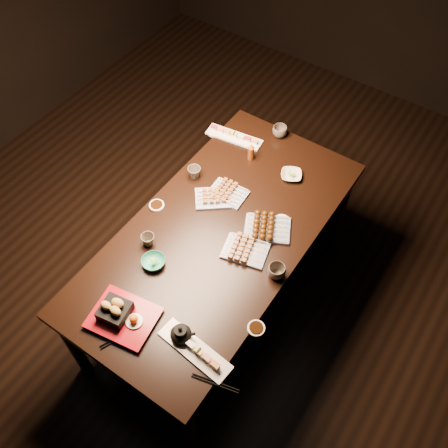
{
  "coord_description": "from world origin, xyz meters",
  "views": [
    {
      "loc": [
        1.22,
        -1.38,
        2.94
      ],
      "look_at": [
        0.31,
        -0.05,
        0.77
      ],
      "focal_mm": 40.0,
      "sensor_mm": 36.0,
      "label": 1
    }
  ],
  "objects": [
    {
      "name": "dining_table",
      "position": [
        0.31,
        -0.1,
        0.38
      ],
      "size": [
        1.21,
        1.93,
        0.75
      ],
      "primitive_type": "cube",
      "rotation": [
        0.0,
        0.0,
        0.18
      ],
      "color": "black",
      "rests_on": "ground"
    },
    {
      "name": "teacup_near_left",
      "position": [
        0.04,
        -0.37,
        0.78
      ],
      "size": [
        0.08,
        0.08,
        0.07
      ],
      "primitive_type": "imported",
      "rotation": [
        0.0,
        0.0,
        0.08
      ],
      "color": "#4E453C",
      "rests_on": "dining_table"
    },
    {
      "name": "sauce_dish_nw",
      "position": [
        -0.16,
        0.51,
        0.76
      ],
      "size": [
        0.07,
        0.07,
        0.01
      ],
      "primitive_type": "cylinder",
      "rotation": [
        0.0,
        0.0,
        -0.0
      ],
      "color": "white",
      "rests_on": "dining_table"
    },
    {
      "name": "ground",
      "position": [
        0.0,
        0.0,
        0.0
      ],
      "size": [
        5.0,
        5.0,
        0.0
      ],
      "primitive_type": "plane",
      "color": "black",
      "rests_on": "ground"
    },
    {
      "name": "sauce_dish_west",
      "position": [
        -0.08,
        -0.15,
        0.76
      ],
      "size": [
        0.12,
        0.12,
        0.02
      ],
      "primitive_type": "cylinder",
      "rotation": [
        0.0,
        0.0,
        0.51
      ],
      "color": "white",
      "rests_on": "dining_table"
    },
    {
      "name": "edamame_bowl_green",
      "position": [
        0.15,
        -0.46,
        0.77
      ],
      "size": [
        0.13,
        0.13,
        0.04
      ],
      "primitive_type": "imported",
      "rotation": [
        0.0,
        0.0,
        -0.08
      ],
      "color": "teal",
      "rests_on": "dining_table"
    },
    {
      "name": "yakitori_plate_left",
      "position": [
        0.15,
        0.08,
        0.78
      ],
      "size": [
        0.27,
        0.26,
        0.06
      ],
      "primitive_type": null,
      "rotation": [
        0.0,
        0.0,
        0.67
      ],
      "color": "#828EB6",
      "rests_on": "dining_table"
    },
    {
      "name": "tempura_tray",
      "position": [
        0.22,
        -0.78,
        0.81
      ],
      "size": [
        0.35,
        0.29,
        0.11
      ],
      "primitive_type": null,
      "rotation": [
        0.0,
        0.0,
        0.16
      ],
      "color": "black",
      "rests_on": "dining_table"
    },
    {
      "name": "tsukune_plate",
      "position": [
        0.51,
        0.06,
        0.78
      ],
      "size": [
        0.3,
        0.27,
        0.06
      ],
      "primitive_type": null,
      "rotation": [
        0.0,
        0.0,
        0.46
      ],
      "color": "#828EB6",
      "rests_on": "dining_table"
    },
    {
      "name": "sauce_dish_east",
      "position": [
        0.55,
        0.15,
        0.76
      ],
      "size": [
        0.1,
        0.1,
        0.01
      ],
      "primitive_type": "cylinder",
      "rotation": [
        0.0,
        0.0,
        0.29
      ],
      "color": "white",
      "rests_on": "dining_table"
    },
    {
      "name": "sushi_platter_near",
      "position": [
        0.6,
        -0.71,
        0.77
      ],
      "size": [
        0.39,
        0.14,
        0.05
      ],
      "primitive_type": null,
      "rotation": [
        0.0,
        0.0,
        -0.1
      ],
      "color": "white",
      "rests_on": "dining_table"
    },
    {
      "name": "yakitori_plate_right",
      "position": [
        0.49,
        -0.13,
        0.78
      ],
      "size": [
        0.26,
        0.22,
        0.06
      ],
      "primitive_type": null,
      "rotation": [
        0.0,
        0.0,
        0.25
      ],
      "color": "#828EB6",
      "rests_on": "dining_table"
    },
    {
      "name": "edamame_bowl_cream",
      "position": [
        0.43,
        0.47,
        0.76
      ],
      "size": [
        0.16,
        0.16,
        0.03
      ],
      "primitive_type": "imported",
      "rotation": [
        0.0,
        0.0,
        0.49
      ],
      "color": "beige",
      "rests_on": "dining_table"
    },
    {
      "name": "chopsticks_se",
      "position": [
        0.76,
        -0.79,
        0.75
      ],
      "size": [
        0.22,
        0.07,
        0.01
      ],
      "primitive_type": null,
      "rotation": [
        0.0,
        0.0,
        0.24
      ],
      "color": "black",
      "rests_on": "dining_table"
    },
    {
      "name": "yakitori_plate_center",
      "position": [
        0.2,
        0.15,
        0.78
      ],
      "size": [
        0.22,
        0.17,
        0.05
      ],
      "primitive_type": null,
      "rotation": [
        0.0,
        0.0,
        0.06
      ],
      "color": "#828EB6",
      "rests_on": "dining_table"
    },
    {
      "name": "condiment_bottle",
      "position": [
        0.15,
        0.46,
        0.81
      ],
      "size": [
        0.04,
        0.04,
        0.12
      ],
      "primitive_type": "cylinder",
      "rotation": [
        0.0,
        0.0,
        0.14
      ],
      "color": "maroon",
      "rests_on": "dining_table"
    },
    {
      "name": "teacup_far_right",
      "position": [
        0.2,
        0.73,
        0.79
      ],
      "size": [
        0.1,
        0.1,
        0.07
      ],
      "primitive_type": "imported",
      "rotation": [
        0.0,
        0.0,
        0.11
      ],
      "color": "#4E453C",
      "rests_on": "dining_table"
    },
    {
      "name": "teacup_mid_right",
      "position": [
        0.7,
        -0.16,
        0.79
      ],
      "size": [
        0.12,
        0.12,
        0.07
      ],
      "primitive_type": "imported",
      "rotation": [
        0.0,
        0.0,
        0.41
      ],
      "color": "#4E453C",
      "rests_on": "dining_table"
    },
    {
      "name": "teapot",
      "position": [
        0.51,
        -0.7,
        0.8
      ],
      "size": [
        0.16,
        0.16,
        0.1
      ],
      "primitive_type": null,
      "rotation": [
        0.0,
        0.0,
        0.51
      ],
      "color": "black",
      "rests_on": "dining_table"
    },
    {
      "name": "chopsticks_near",
      "position": [
        0.28,
        -0.84,
        0.75
      ],
      "size": [
        0.12,
        0.23,
        0.01
      ],
      "primitive_type": null,
      "rotation": [
        0.0,
        0.0,
        1.16
      ],
      "color": "black",
      "rests_on": "dining_table"
    },
    {
      "name": "sushi_platter_far",
      "position": [
        -0.03,
        0.56,
        0.77
      ],
      "size": [
        0.37,
        0.15,
        0.04
      ],
      "primitive_type": null,
      "rotation": [
        0.0,
        0.0,
        3.28
      ],
      "color": "white",
      "rests_on": "dining_table"
    },
    {
      "name": "sauce_dish_se",
      "position": [
        0.77,
        -0.46,
        0.76
      ],
      "size": [
        0.09,
        0.09,
        0.01
      ],
      "primitive_type": "cylinder",
      "rotation": [
        0.0,
        0.0,
        -0.06
      ],
      "color": "white",
      "rests_on": "dining_table"
    },
    {
      "name": "teacup_far_left",
      "position": [
        -0.04,
        0.15,
        0.79
      ],
      "size": [
        0.09,
        0.09,
        0.07
      ],
      "primitive_type": "imported",
      "rotation": [
        0.0,
        0.0,
        0.12
      ],
      "color": "#4E453C",
      "rests_on": "dining_table"
    }
  ]
}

